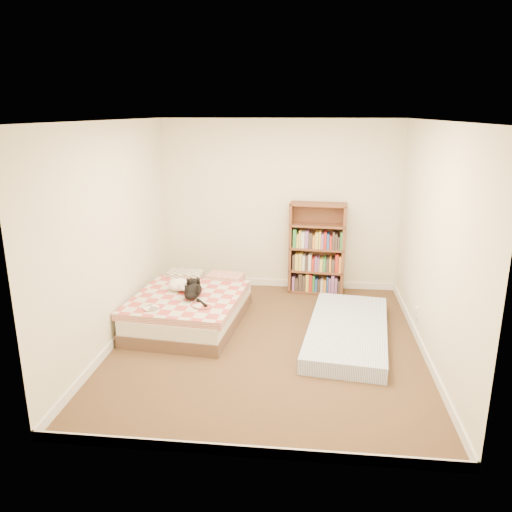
# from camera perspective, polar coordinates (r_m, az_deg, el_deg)

# --- Properties ---
(room) EXTENTS (3.51, 4.01, 2.51)m
(room) POSITION_cam_1_polar(r_m,az_deg,el_deg) (5.46, 1.40, 1.42)
(room) COLOR #47311E
(room) RESTS_ON ground
(bed) EXTENTS (1.40, 1.84, 0.46)m
(bed) POSITION_cam_1_polar(r_m,az_deg,el_deg) (6.40, -7.42, -5.77)
(bed) COLOR brown
(bed) RESTS_ON room
(bookshelf) EXTENTS (0.83, 0.34, 1.34)m
(bookshelf) POSITION_cam_1_polar(r_m,az_deg,el_deg) (7.37, 6.94, -0.32)
(bookshelf) COLOR brown
(bookshelf) RESTS_ON room
(floor_mattress) EXTENTS (1.13, 2.08, 0.18)m
(floor_mattress) POSITION_cam_1_polar(r_m,az_deg,el_deg) (6.06, 10.43, -8.47)
(floor_mattress) COLOR #7C95CF
(floor_mattress) RESTS_ON room
(black_cat) EXTENTS (0.29, 0.74, 0.17)m
(black_cat) POSITION_cam_1_polar(r_m,az_deg,el_deg) (6.15, -7.10, -3.90)
(black_cat) COLOR black
(black_cat) RESTS_ON bed
(white_dog) EXTENTS (0.32, 0.35, 0.15)m
(white_dog) POSITION_cam_1_polar(r_m,az_deg,el_deg) (6.37, -8.71, -3.27)
(white_dog) COLOR white
(white_dog) RESTS_ON bed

